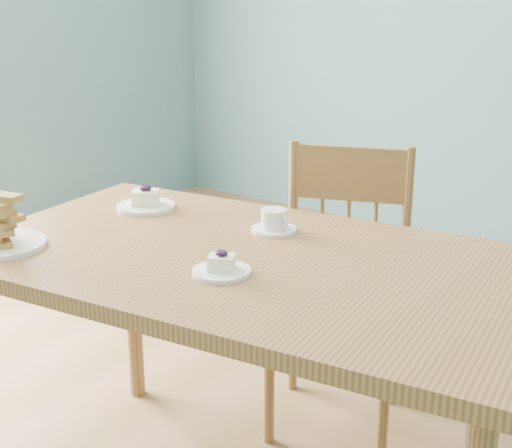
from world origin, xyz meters
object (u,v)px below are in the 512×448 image
object	(u,v)px
cheesecake_plate_far	(146,203)
dining_table	(246,283)
coffee_cup	(274,222)
cheesecake_plate_near	(222,268)
dining_chair	(340,288)

from	to	relation	value
cheesecake_plate_far	dining_table	bearing A→B (deg)	-15.34
cheesecake_plate_far	coffee_cup	world-z (taller)	cheesecake_plate_far
dining_table	cheesecake_plate_near	size ratio (longest dim) A/B	11.26
coffee_cup	dining_chair	bearing A→B (deg)	104.04
dining_table	coffee_cup	world-z (taller)	coffee_cup
cheesecake_plate_far	coffee_cup	xyz separation A→B (m)	(0.44, 0.06, 0.01)
dining_table	cheesecake_plate_far	size ratio (longest dim) A/B	8.80
cheesecake_plate_near	coffee_cup	size ratio (longest dim) A/B	1.10
dining_chair	coffee_cup	size ratio (longest dim) A/B	7.45
coffee_cup	cheesecake_plate_far	bearing A→B (deg)	-159.39
dining_chair	cheesecake_plate_far	world-z (taller)	dining_chair
cheesecake_plate_near	cheesecake_plate_far	size ratio (longest dim) A/B	0.78
dining_chair	cheesecake_plate_far	bearing A→B (deg)	-155.55
dining_chair	cheesecake_plate_far	size ratio (longest dim) A/B	5.29
dining_table	cheesecake_plate_far	world-z (taller)	cheesecake_plate_far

